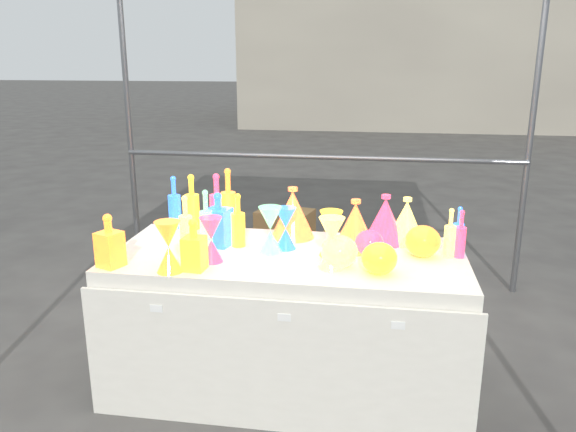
# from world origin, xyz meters

# --- Properties ---
(ground) EXTENTS (80.00, 80.00, 0.00)m
(ground) POSITION_xyz_m (0.00, 0.00, 0.00)
(ground) COLOR #5D5A56
(ground) RESTS_ON ground
(display_table) EXTENTS (1.84, 0.83, 0.75)m
(display_table) POSITION_xyz_m (0.00, -0.01, 0.37)
(display_table) COLOR white
(display_table) RESTS_ON ground
(background_building) EXTENTS (14.00, 6.00, 6.00)m
(background_building) POSITION_xyz_m (4.00, 14.00, 3.00)
(background_building) COLOR #B7AD98
(background_building) RESTS_ON ground
(cardboard_box_closed) EXTENTS (0.56, 0.46, 0.36)m
(cardboard_box_closed) POSITION_xyz_m (-0.38, 2.26, 0.18)
(cardboard_box_closed) COLOR tan
(cardboard_box_closed) RESTS_ON ground
(cardboard_box_flat) EXTENTS (0.64, 0.49, 0.05)m
(cardboard_box_flat) POSITION_xyz_m (0.22, 2.45, 0.03)
(cardboard_box_flat) COLOR tan
(cardboard_box_flat) RESTS_ON ground
(bottle_0) EXTENTS (0.09, 0.09, 0.32)m
(bottle_0) POSITION_xyz_m (-0.62, 0.35, 0.91)
(bottle_0) COLOR red
(bottle_0) RESTS_ON display_table
(bottle_1) EXTENTS (0.10, 0.10, 0.31)m
(bottle_1) POSITION_xyz_m (-0.73, 0.35, 0.91)
(bottle_1) COLOR #178343
(bottle_1) RESTS_ON display_table
(bottle_2) EXTENTS (0.09, 0.09, 0.38)m
(bottle_2) POSITION_xyz_m (-0.39, 0.29, 0.94)
(bottle_2) COLOR gold
(bottle_2) RESTS_ON display_table
(bottle_3) EXTENTS (0.11, 0.11, 0.33)m
(bottle_3) POSITION_xyz_m (-0.47, 0.35, 0.92)
(bottle_3) COLOR #1F34B9
(bottle_3) RESTS_ON display_table
(bottle_4) EXTENTS (0.08, 0.08, 0.29)m
(bottle_4) POSITION_xyz_m (-0.53, -0.03, 0.90)
(bottle_4) COLOR teal
(bottle_4) RESTS_ON display_table
(bottle_5) EXTENTS (0.07, 0.07, 0.32)m
(bottle_5) POSITION_xyz_m (-0.43, 0.02, 0.91)
(bottle_5) COLOR #B4247C
(bottle_5) RESTS_ON display_table
(bottle_6) EXTENTS (0.09, 0.09, 0.29)m
(bottle_6) POSITION_xyz_m (-0.28, 0.08, 0.89)
(bottle_6) COLOR red
(bottle_6) RESTS_ON display_table
(decanter_0) EXTENTS (0.11, 0.11, 0.25)m
(decanter_0) POSITION_xyz_m (-0.40, -0.29, 0.88)
(decanter_0) COLOR red
(decanter_0) RESTS_ON display_table
(decanter_1) EXTENTS (0.14, 0.14, 0.26)m
(decanter_1) POSITION_xyz_m (-0.81, -0.31, 0.88)
(decanter_1) COLOR gold
(decanter_1) RESTS_ON display_table
(decanter_2) EXTENTS (0.15, 0.15, 0.29)m
(decanter_2) POSITION_xyz_m (-0.38, 0.07, 0.90)
(decanter_2) COLOR #178343
(decanter_2) RESTS_ON display_table
(hourglass_0) EXTENTS (0.14, 0.14, 0.24)m
(hourglass_0) POSITION_xyz_m (-0.51, -0.34, 0.87)
(hourglass_0) COLOR gold
(hourglass_0) RESTS_ON display_table
(hourglass_1) EXTENTS (0.15, 0.15, 0.23)m
(hourglass_1) POSITION_xyz_m (-0.35, -0.17, 0.86)
(hourglass_1) COLOR #1F34B9
(hourglass_1) RESTS_ON display_table
(hourglass_2) EXTENTS (0.12, 0.12, 0.25)m
(hourglass_2) POSITION_xyz_m (0.23, -0.17, 0.87)
(hourglass_2) COLOR teal
(hourglass_2) RESTS_ON display_table
(hourglass_3) EXTENTS (0.12, 0.12, 0.24)m
(hourglass_3) POSITION_xyz_m (-0.09, 0.01, 0.87)
(hourglass_3) COLOR #B4247C
(hourglass_3) RESTS_ON display_table
(hourglass_4) EXTENTS (0.15, 0.15, 0.23)m
(hourglass_4) POSITION_xyz_m (0.22, 0.01, 0.87)
(hourglass_4) COLOR red
(hourglass_4) RESTS_ON display_table
(hourglass_5) EXTENTS (0.12, 0.12, 0.22)m
(hourglass_5) POSITION_xyz_m (-0.02, 0.08, 0.86)
(hourglass_5) COLOR #178343
(hourglass_5) RESTS_ON display_table
(globe_0) EXTENTS (0.20, 0.20, 0.13)m
(globe_0) POSITION_xyz_m (0.46, -0.21, 0.82)
(globe_0) COLOR red
(globe_0) RESTS_ON display_table
(globe_1) EXTENTS (0.18, 0.18, 0.14)m
(globe_1) POSITION_xyz_m (0.27, -0.16, 0.82)
(globe_1) COLOR teal
(globe_1) RESTS_ON display_table
(globe_2) EXTENTS (0.23, 0.23, 0.14)m
(globe_2) POSITION_xyz_m (0.68, 0.07, 0.82)
(globe_2) COLOR gold
(globe_2) RESTS_ON display_table
(globe_3) EXTENTS (0.16, 0.16, 0.12)m
(globe_3) POSITION_xyz_m (0.41, 0.04, 0.81)
(globe_3) COLOR #1F34B9
(globe_3) RESTS_ON display_table
(lampshade_0) EXTENTS (0.30, 0.30, 0.28)m
(lampshade_0) POSITION_xyz_m (-0.02, 0.28, 0.89)
(lampshade_0) COLOR yellow
(lampshade_0) RESTS_ON display_table
(lampshade_1) EXTENTS (0.26, 0.26, 0.27)m
(lampshade_1) POSITION_xyz_m (0.33, 0.12, 0.88)
(lampshade_1) COLOR yellow
(lampshade_1) RESTS_ON display_table
(lampshade_2) EXTENTS (0.28, 0.28, 0.27)m
(lampshade_2) POSITION_xyz_m (0.49, 0.26, 0.88)
(lampshade_2) COLOR #1F34B9
(lampshade_2) RESTS_ON display_table
(lampshade_3) EXTENTS (0.25, 0.25, 0.25)m
(lampshade_3) POSITION_xyz_m (0.60, 0.28, 0.88)
(lampshade_3) COLOR teal
(lampshade_3) RESTS_ON display_table
(bottle_8) EXTENTS (0.06, 0.06, 0.25)m
(bottle_8) POSITION_xyz_m (0.86, 0.14, 0.87)
(bottle_8) COLOR #178343
(bottle_8) RESTS_ON display_table
(bottle_10) EXTENTS (0.06, 0.06, 0.25)m
(bottle_10) POSITION_xyz_m (0.86, 0.08, 0.87)
(bottle_10) COLOR #1F34B9
(bottle_10) RESTS_ON display_table
(bottle_11) EXTENTS (0.07, 0.07, 0.25)m
(bottle_11) POSITION_xyz_m (0.81, 0.08, 0.88)
(bottle_11) COLOR teal
(bottle_11) RESTS_ON display_table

